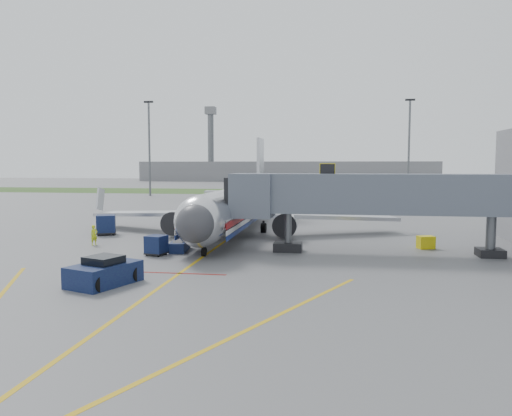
# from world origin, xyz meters

# --- Properties ---
(ground) EXTENTS (400.00, 400.00, 0.00)m
(ground) POSITION_xyz_m (0.00, 0.00, 0.00)
(ground) COLOR #565659
(ground) RESTS_ON ground
(grass_strip) EXTENTS (300.00, 25.00, 0.01)m
(grass_strip) POSITION_xyz_m (0.00, 90.00, 0.01)
(grass_strip) COLOR #2D4C1E
(grass_strip) RESTS_ON ground
(apron_markings) EXTENTS (21.52, 50.00, 0.01)m
(apron_markings) POSITION_xyz_m (0.00, -7.40, 0.00)
(apron_markings) COLOR gold
(apron_markings) RESTS_ON ground
(airliner) EXTENTS (32.10, 35.67, 10.25)m
(airliner) POSITION_xyz_m (0.00, 15.25, 2.65)
(airliner) COLOR silver
(airliner) RESTS_ON ground
(jet_bridge) EXTENTS (25.30, 4.00, 6.90)m
(jet_bridge) POSITION_xyz_m (12.86, 5.00, 4.47)
(jet_bridge) COLOR slate
(jet_bridge) RESTS_ON ground
(light_mast_left) EXTENTS (2.00, 0.44, 20.40)m
(light_mast_left) POSITION_xyz_m (-30.00, 70.00, 10.78)
(light_mast_left) COLOR #595B60
(light_mast_left) RESTS_ON ground
(light_mast_right) EXTENTS (2.00, 0.44, 20.40)m
(light_mast_right) POSITION_xyz_m (25.00, 75.00, 10.78)
(light_mast_right) COLOR #595B60
(light_mast_right) RESTS_ON ground
(distant_terminal) EXTENTS (120.00, 14.00, 8.00)m
(distant_terminal) POSITION_xyz_m (-10.00, 170.00, 4.00)
(distant_terminal) COLOR slate
(distant_terminal) RESTS_ON ground
(control_tower) EXTENTS (4.00, 4.00, 30.00)m
(control_tower) POSITION_xyz_m (-40.00, 165.00, 17.33)
(control_tower) COLOR #595B60
(control_tower) RESTS_ON ground
(pushback_tug) EXTENTS (3.60, 4.52, 1.64)m
(pushback_tug) POSITION_xyz_m (-3.35, -7.45, 0.69)
(pushback_tug) COLOR #0E123E
(pushback_tug) RESTS_ON ground
(baggage_cart_a) EXTENTS (2.19, 2.19, 1.96)m
(baggage_cart_a) POSITION_xyz_m (-3.54, 10.08, 1.00)
(baggage_cart_a) COLOR #0E123E
(baggage_cart_a) RESTS_ON ground
(baggage_cart_b) EXTENTS (1.65, 1.65, 1.49)m
(baggage_cart_b) POSITION_xyz_m (-3.65, 1.84, 0.76)
(baggage_cart_b) COLOR #0E123E
(baggage_cart_b) RESTS_ON ground
(baggage_cart_c) EXTENTS (2.32, 2.32, 1.92)m
(baggage_cart_c) POSITION_xyz_m (-12.31, 11.58, 0.98)
(baggage_cart_c) COLOR #0E123E
(baggage_cart_c) RESTS_ON ground
(belt_loader) EXTENTS (1.57, 3.78, 1.80)m
(belt_loader) POSITION_xyz_m (-2.50, 4.04, 0.45)
(belt_loader) COLOR #0E123E
(belt_loader) RESTS_ON ground
(ground_power_cart) EXTENTS (1.49, 1.22, 1.03)m
(ground_power_cart) POSITION_xyz_m (16.95, 8.00, 0.51)
(ground_power_cart) COLOR yellow
(ground_power_cart) RESTS_ON ground
(ramp_worker) EXTENTS (0.69, 0.75, 1.71)m
(ramp_worker) POSITION_xyz_m (-10.48, 5.49, 0.86)
(ramp_worker) COLOR #BED519
(ramp_worker) RESTS_ON ground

